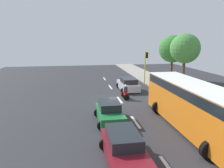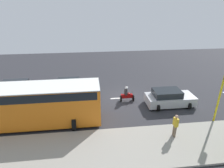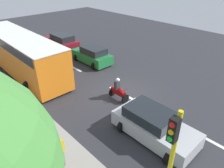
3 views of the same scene
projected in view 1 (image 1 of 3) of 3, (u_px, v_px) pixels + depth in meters
The scene contains 15 objects.
ground_plane at pixel (120, 100), 21.72m from camera, with size 40.00×60.00×0.10m, color #2D2D33.
sidewalk at pixel (184, 96), 22.82m from camera, with size 4.00×60.00×0.15m, color #9E998E.
lane_stripe_north at pixel (136, 122), 15.92m from camera, with size 0.20×2.40×0.01m, color white.
lane_stripe_mid at pixel (120, 100), 21.71m from camera, with size 0.20×2.40×0.01m, color white.
lane_stripe_south at pixel (110, 87), 27.50m from camera, with size 0.20×2.40×0.01m, color white.
lane_stripe_far_south at pixel (104, 79), 33.29m from camera, with size 0.20×2.40×0.01m, color white.
car_green at pixel (110, 113), 15.83m from camera, with size 2.16×3.96×1.52m.
car_maroon at pixel (124, 149), 10.60m from camera, with size 2.24×4.42×1.52m.
car_silver at pixel (128, 84), 25.72m from camera, with size 2.36×4.36×1.52m.
city_bus at pixel (194, 104), 14.22m from camera, with size 3.20×11.00×3.16m.
motorcycle at pixel (125, 93), 21.97m from camera, with size 0.60×1.30×1.53m.
pedestrian_near_signal at pixel (169, 83), 24.95m from camera, with size 0.40×0.24×1.69m.
traffic_light_corner at pixel (146, 63), 28.25m from camera, with size 0.49×0.24×4.50m.
street_tree_south at pixel (173, 49), 31.36m from camera, with size 4.00×4.00×6.67m.
street_tree_north at pixel (185, 49), 27.30m from camera, with size 3.81×3.81×6.81m.
Camera 1 is at (-4.19, -20.50, 6.06)m, focal length 34.23 mm.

